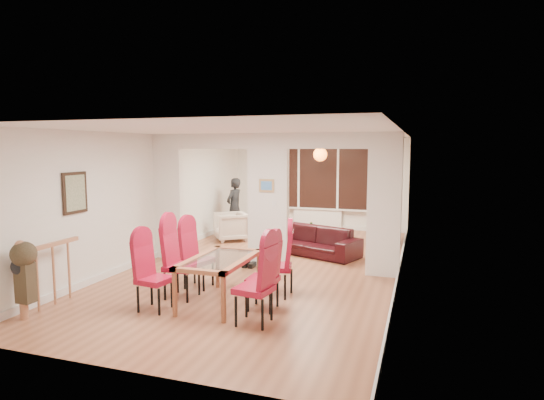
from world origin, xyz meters
The scene contains 24 objects.
floor centered at (0.00, 0.00, 0.00)m, with size 5.00×9.00×0.01m, color #9B5C3E.
room_walls centered at (0.00, 0.00, 1.30)m, with size 5.00×9.00×2.60m, color silver, non-canonical shape.
divider_wall centered at (0.00, 0.00, 1.30)m, with size 5.00×0.18×2.60m, color white.
bay_window_blinds centered at (0.00, 4.44, 1.50)m, with size 3.00×0.08×1.80m, color black.
radiator centered at (0.00, 4.40, 0.30)m, with size 1.40×0.08×0.50m, color white.
pendant_light centered at (0.30, 3.30, 2.15)m, with size 0.36×0.36×0.36m, color orange.
stair_newel centered at (-2.25, -3.20, 0.55)m, with size 0.40×1.20×1.10m, color #AB704E, non-canonical shape.
wall_poster centered at (-2.47, -2.40, 1.60)m, with size 0.04×0.52×0.67m, color gray.
pillar_photo centered at (0.00, -0.10, 1.60)m, with size 0.30×0.03×0.25m, color #4C8CD8.
dining_table centered at (0.02, -2.27, 0.35)m, with size 0.83×1.48×0.69m, color #965637, non-canonical shape.
dining_chair_la centered at (-0.75, -2.83, 0.53)m, with size 0.42×0.42×1.05m, color maroon, non-canonical shape.
dining_chair_lb centered at (-0.65, -2.23, 0.58)m, with size 0.46×0.46×1.16m, color maroon, non-canonical shape.
dining_chair_lc centered at (-0.65, -1.67, 0.53)m, with size 0.42×0.42×1.06m, color maroon, non-canonical shape.
dining_chair_ra centered at (0.78, -2.86, 0.56)m, with size 0.45×0.45×1.11m, color maroon, non-canonical shape.
dining_chair_rb centered at (0.71, -2.32, 0.52)m, with size 0.41×0.41×1.03m, color maroon, non-canonical shape.
dining_chair_rc centered at (0.72, -1.66, 0.54)m, with size 0.43×0.43×1.08m, color maroon, non-canonical shape.
sofa centered at (0.61, 1.25, 0.30)m, with size 2.06×0.80×0.60m, color black.
armchair centered at (-1.70, 2.07, 0.35)m, with size 0.78×0.76×0.71m, color beige.
person centered at (-1.94, 2.85, 0.76)m, with size 0.36×0.55×1.52m, color black.
television centered at (1.96, 2.92, 0.31)m, with size 0.14×1.08×0.62m, color black.
coffee_table centered at (0.30, 2.66, 0.11)m, with size 0.96×0.48×0.22m, color black, non-canonical shape.
bottle centered at (0.25, 2.57, 0.36)m, with size 0.07×0.07×0.27m, color #143F19.
bowl centered at (0.51, 2.60, 0.24)m, with size 0.20×0.20×0.05m, color black.
shoes centered at (-0.33, -0.21, 0.05)m, with size 0.22×0.24×0.09m, color black, non-canonical shape.
Camera 1 is at (2.83, -8.30, 2.32)m, focal length 30.00 mm.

